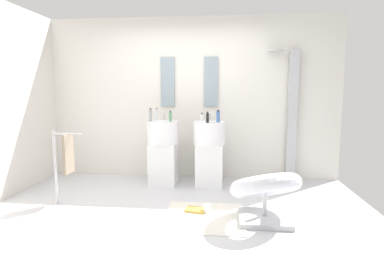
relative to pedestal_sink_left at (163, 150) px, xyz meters
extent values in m
cube|color=silver|center=(0.35, -1.14, -0.55)|extent=(4.80, 3.60, 0.04)
cube|color=silver|center=(0.35, 0.51, 0.77)|extent=(4.80, 0.10, 2.60)
cube|color=white|center=(0.00, 0.00, -0.21)|extent=(0.40, 0.40, 0.64)
cylinder|color=white|center=(0.00, 0.00, 0.28)|extent=(0.48, 0.48, 0.34)
cylinder|color=#B7BABF|center=(0.00, 0.13, 0.49)|extent=(0.02, 0.02, 0.10)
cube|color=white|center=(0.70, 0.00, -0.21)|extent=(0.40, 0.40, 0.64)
cylinder|color=white|center=(0.70, 0.00, 0.28)|extent=(0.48, 0.48, 0.34)
cylinder|color=#B7BABF|center=(0.70, 0.13, 0.49)|extent=(0.02, 0.02, 0.10)
cube|color=#8C9EA8|center=(0.00, 0.44, 1.04)|extent=(0.22, 0.03, 0.79)
cube|color=#8C9EA8|center=(0.70, 0.44, 1.04)|extent=(0.22, 0.03, 0.79)
cube|color=#B7BABF|center=(1.98, 0.39, 0.49)|extent=(0.14, 0.08, 2.05)
cylinder|color=#B7BABF|center=(1.83, 0.37, 1.50)|extent=(0.30, 0.02, 0.02)
cylinder|color=#B7BABF|center=(1.68, 0.34, 1.50)|extent=(0.24, 0.24, 0.02)
cube|color=#B7BABF|center=(1.37, -1.22, -0.50)|extent=(0.56, 0.50, 0.06)
cylinder|color=#B7BABF|center=(1.37, -1.22, -0.33)|extent=(0.05, 0.05, 0.34)
torus|color=silver|center=(1.37, -1.22, -0.13)|extent=(1.01, 1.01, 0.49)
cylinder|color=#B7BABF|center=(-1.20, -0.94, -0.06)|extent=(0.03, 0.03, 0.95)
cylinder|color=#B7BABF|center=(-1.02, -0.94, 0.37)|extent=(0.36, 0.02, 0.02)
cube|color=gray|center=(-1.02, -0.94, 0.12)|extent=(0.04, 0.22, 0.50)
cube|color=white|center=(0.70, -1.19, -0.53)|extent=(0.90, 0.88, 0.01)
cube|color=gold|center=(0.59, -1.04, -0.51)|extent=(0.26, 0.20, 0.03)
cylinder|color=white|center=(0.72, -1.06, -0.48)|extent=(0.08, 0.08, 0.09)
cylinder|color=silver|center=(-0.11, 0.06, 0.53)|extent=(0.04, 0.04, 0.18)
cylinder|color=black|center=(-0.11, 0.06, 0.63)|extent=(0.02, 0.02, 0.02)
cylinder|color=#4C72B7|center=(0.83, -0.06, 0.52)|extent=(0.05, 0.05, 0.16)
cylinder|color=black|center=(0.83, -0.06, 0.61)|extent=(0.03, 0.03, 0.02)
cylinder|color=#59996B|center=(0.12, -0.02, 0.51)|extent=(0.04, 0.04, 0.14)
cylinder|color=black|center=(0.12, -0.02, 0.59)|extent=(0.02, 0.02, 0.02)
cylinder|color=black|center=(0.68, -0.16, 0.51)|extent=(0.04, 0.04, 0.14)
cylinder|color=black|center=(0.68, -0.16, 0.59)|extent=(0.02, 0.02, 0.02)
cylinder|color=#99999E|center=(-0.17, -0.05, 0.53)|extent=(0.04, 0.04, 0.18)
cylinder|color=black|center=(-0.17, -0.05, 0.63)|extent=(0.02, 0.02, 0.02)
cylinder|color=white|center=(0.59, 0.08, 0.50)|extent=(0.04, 0.04, 0.10)
cylinder|color=black|center=(0.59, 0.08, 0.56)|extent=(0.02, 0.02, 0.02)
camera|label=1|loc=(0.90, -4.53, 0.92)|focal=28.73mm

